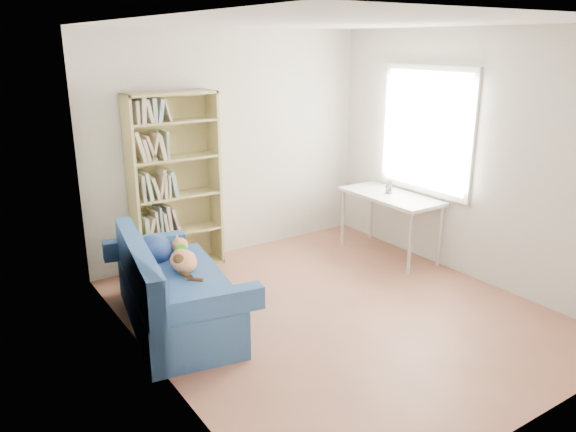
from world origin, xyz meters
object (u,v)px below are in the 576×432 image
(bookshelf, at_px, (176,191))
(pen_cup, at_px, (388,188))
(sofa, at_px, (172,291))
(desk, at_px, (390,201))

(bookshelf, bearing_deg, pen_cup, -22.68)
(sofa, height_order, pen_cup, pen_cup)
(pen_cup, bearing_deg, sofa, -174.93)
(desk, height_order, pen_cup, pen_cup)
(bookshelf, relative_size, pen_cup, 12.15)
(bookshelf, height_order, desk, bookshelf)
(sofa, height_order, bookshelf, bookshelf)
(desk, xyz_separation_m, pen_cup, (0.03, 0.07, 0.13))
(sofa, distance_m, pen_cup, 2.89)
(pen_cup, bearing_deg, desk, -110.44)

